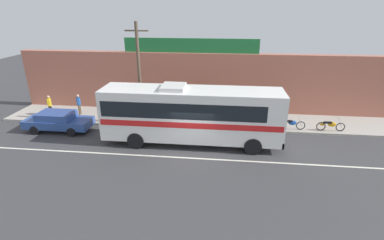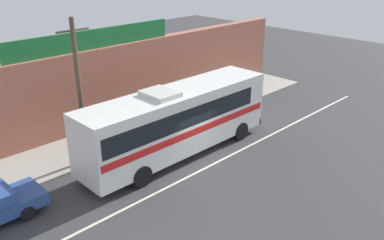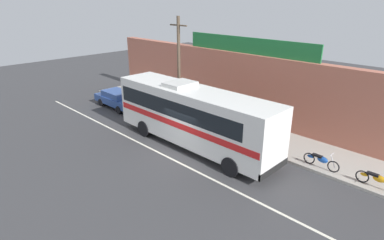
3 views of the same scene
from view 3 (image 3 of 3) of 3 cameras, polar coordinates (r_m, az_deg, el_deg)
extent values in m
plane|color=#3A3A3D|center=(18.57, -2.08, -6.01)|extent=(70.00, 70.00, 0.00)
cube|color=#A8A399|center=(22.08, 7.79, -1.45)|extent=(30.00, 3.60, 0.14)
cube|color=#B26651|center=(23.01, 11.35, 5.40)|extent=(30.00, 0.70, 4.80)
cube|color=#1E7538|center=(22.95, 9.88, 12.99)|extent=(10.54, 0.12, 1.10)
cube|color=silver|center=(18.09, -3.94, -6.81)|extent=(30.00, 0.14, 0.01)
cube|color=white|center=(18.70, 0.25, 0.86)|extent=(11.08, 2.46, 3.10)
cube|color=black|center=(18.81, -0.71, 2.76)|extent=(9.75, 2.48, 0.96)
cube|color=red|center=(18.80, 0.25, 0.00)|extent=(10.86, 2.48, 0.36)
cube|color=black|center=(15.45, 14.99, -2.56)|extent=(0.04, 2.22, 1.40)
cube|color=black|center=(16.24, 14.36, -8.45)|extent=(0.12, 2.46, 0.36)
cube|color=silver|center=(18.96, -2.14, 6.42)|extent=(1.40, 1.72, 0.24)
cylinder|color=black|center=(17.94, 11.50, -5.61)|extent=(1.04, 0.32, 1.04)
cylinder|color=black|center=(16.27, 6.96, -8.25)|extent=(1.04, 0.32, 1.04)
cylinder|color=black|center=(22.21, -3.80, 0.10)|extent=(1.04, 0.32, 1.04)
cylinder|color=black|center=(20.89, -8.48, -1.49)|extent=(1.04, 0.32, 1.04)
cube|color=#2D4C93|center=(26.74, -13.03, 3.45)|extent=(4.58, 1.74, 0.56)
cube|color=#2D4C93|center=(26.68, -13.24, 4.56)|extent=(2.38, 1.57, 0.48)
cube|color=black|center=(25.97, -12.19, 4.11)|extent=(0.21, 1.46, 0.34)
cylinder|color=black|center=(26.20, -9.90, 2.63)|extent=(0.62, 0.20, 0.62)
cylinder|color=black|center=(25.35, -12.90, 1.77)|extent=(0.62, 0.20, 0.62)
cylinder|color=black|center=(28.33, -13.05, 3.79)|extent=(0.62, 0.20, 0.62)
cylinder|color=black|center=(27.54, -15.92, 3.03)|extent=(0.62, 0.20, 0.62)
cylinder|color=brown|center=(22.65, -2.35, 9.00)|extent=(0.22, 0.22, 7.17)
cylinder|color=brown|center=(22.22, -2.47, 16.55)|extent=(1.60, 0.10, 0.10)
torus|color=black|center=(17.79, 23.91, -7.62)|extent=(0.62, 0.06, 0.62)
torus|color=black|center=(18.19, 20.18, -6.42)|extent=(0.62, 0.06, 0.62)
cylinder|color=silver|center=(17.68, 23.82, -6.69)|extent=(0.34, 0.04, 0.65)
cylinder|color=silver|center=(17.57, 23.67, -5.67)|extent=(0.03, 0.56, 0.03)
ellipsoid|color=#1E51B2|center=(17.88, 22.29, -6.57)|extent=(0.56, 0.22, 0.34)
cube|color=black|center=(17.92, 21.48, -5.95)|extent=(0.52, 0.20, 0.10)
ellipsoid|color=#1E51B2|center=(18.11, 20.40, -6.08)|extent=(0.36, 0.14, 0.16)
torus|color=black|center=(17.48, 28.10, -8.88)|extent=(0.62, 0.06, 0.62)
ellipsoid|color=orange|center=(17.26, 30.43, -9.03)|extent=(0.56, 0.22, 0.34)
cube|color=black|center=(17.26, 29.56, -8.40)|extent=(0.52, 0.20, 0.10)
ellipsoid|color=orange|center=(17.40, 28.36, -8.54)|extent=(0.36, 0.14, 0.16)
cylinder|color=brown|center=(28.36, -7.75, 4.65)|extent=(0.13, 0.13, 0.79)
cylinder|color=brown|center=(28.26, -8.04, 4.57)|extent=(0.13, 0.13, 0.79)
cylinder|color=#23519E|center=(28.12, -7.96, 5.97)|extent=(0.30, 0.30, 0.60)
sphere|color=tan|center=(28.02, -8.01, 6.83)|extent=(0.22, 0.22, 0.22)
cylinder|color=#23519E|center=(28.23, -7.64, 6.10)|extent=(0.08, 0.08, 0.55)
cylinder|color=#23519E|center=(28.00, -8.29, 5.95)|extent=(0.08, 0.08, 0.55)
cylinder|color=black|center=(29.81, -11.04, 5.25)|extent=(0.13, 0.13, 0.79)
cylinder|color=black|center=(29.72, -11.33, 5.18)|extent=(0.13, 0.13, 0.79)
cylinder|color=gold|center=(29.59, -11.28, 6.49)|extent=(0.30, 0.30, 0.59)
sphere|color=tan|center=(29.49, -11.34, 7.30)|extent=(0.21, 0.21, 0.21)
cylinder|color=gold|center=(29.69, -10.96, 6.62)|extent=(0.08, 0.08, 0.54)
cylinder|color=gold|center=(29.47, -11.60, 6.47)|extent=(0.08, 0.08, 0.54)
cylinder|color=black|center=(22.30, 8.36, 0.09)|extent=(0.13, 0.13, 0.83)
cylinder|color=black|center=(22.17, 8.08, -0.02)|extent=(0.13, 0.13, 0.83)
cylinder|color=#2D7A4C|center=(21.99, 8.32, 1.80)|extent=(0.30, 0.30, 0.62)
sphere|color=#A37556|center=(21.84, 8.38, 2.93)|extent=(0.22, 0.22, 0.22)
cylinder|color=#2D7A4C|center=(22.13, 8.64, 2.00)|extent=(0.08, 0.08, 0.57)
cylinder|color=#2D7A4C|center=(21.82, 8.01, 1.76)|extent=(0.08, 0.08, 0.57)
camera|label=1|loc=(11.27, -68.87, 7.13)|focal=27.22mm
camera|label=2|loc=(25.41, -52.12, 17.20)|focal=38.15mm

